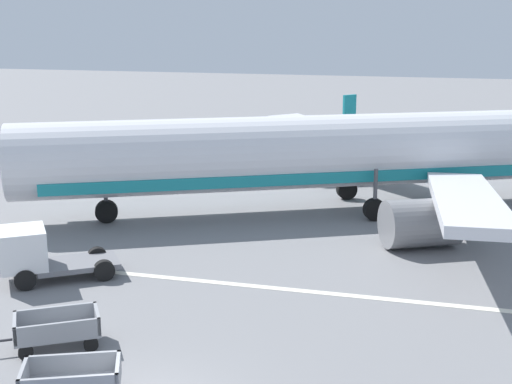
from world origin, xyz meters
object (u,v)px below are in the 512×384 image
Objects in this scene: baggage_cart_third_in_row at (71,381)px; service_truck_beside_carts at (36,253)px; baggage_cart_fourth_in_row at (57,329)px; airplane at (334,153)px.

service_truck_beside_carts is at bearing 126.60° from baggage_cart_third_in_row.
baggage_cart_third_in_row and baggage_cart_fourth_in_row have the same top height.
service_truck_beside_carts is (-5.77, 7.76, 0.50)m from baggage_cart_third_in_row.
airplane is at bearing 80.76° from baggage_cart_third_in_row.
airplane is 19.12m from baggage_cart_fourth_in_row.
airplane reaches higher than service_truck_beside_carts.
service_truck_beside_carts is (-3.72, 4.96, 0.50)m from baggage_cart_fourth_in_row.
service_truck_beside_carts reaches higher than baggage_cart_third_in_row.
baggage_cart_fourth_in_row is at bearing -106.73° from airplane.
service_truck_beside_carts is at bearing 126.87° from baggage_cart_fourth_in_row.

